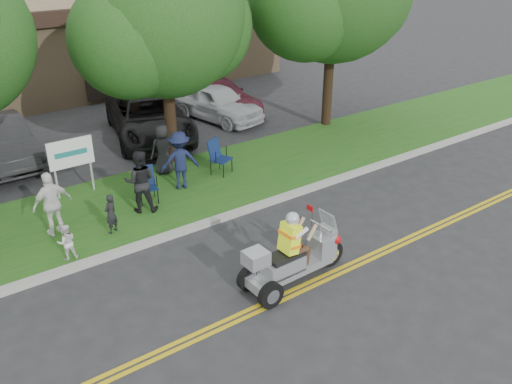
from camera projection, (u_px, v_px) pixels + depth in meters
ground at (305, 270)px, 12.19m from camera, size 120.00×120.00×0.00m
centerline_near at (323, 282)px, 11.76m from camera, size 60.00×0.10×0.01m
centerline_far at (318, 278)px, 11.88m from camera, size 60.00×0.10×0.01m
curb at (231, 215)px, 14.38m from camera, size 60.00×0.25×0.12m
grass_verge at (191, 187)px, 15.95m from camera, size 60.00×4.00×0.10m
commercial_building at (83, 40)px, 26.17m from camera, size 18.00×8.20×4.00m
tree_mid at (165, 22)px, 15.79m from camera, size 5.88×4.80×7.05m
business_sign at (71, 156)px, 14.92m from camera, size 1.25×0.06×1.75m
trike_scooter at (292, 259)px, 11.47m from camera, size 2.67×0.89×1.75m
lawn_chair_a at (146, 182)px, 14.82m from camera, size 0.62×0.64×0.99m
lawn_chair_b at (218, 154)px, 16.49m from camera, size 0.76×0.77×1.08m
spectator_adult_mid at (140, 181)px, 14.15m from camera, size 1.04×0.97×1.70m
spectator_adult_right at (52, 204)px, 13.07m from camera, size 1.01×0.54×1.65m
spectator_chair_a at (180, 160)px, 15.42m from camera, size 1.24×0.91×1.71m
spectator_chair_b at (163, 149)px, 16.40m from camera, size 0.81×0.58×1.56m
child_left at (111, 214)px, 13.27m from camera, size 0.45×0.40×1.03m
child_right at (67, 242)px, 12.23m from camera, size 0.47×0.40×0.87m
parked_car_left at (1, 141)px, 17.42m from camera, size 1.62×4.49×1.47m
parked_car_mid at (149, 118)px, 19.47m from camera, size 3.88×6.00×1.54m
parked_car_right at (217, 96)px, 22.18m from camera, size 2.17×4.91×1.40m
parked_car_far_right at (217, 102)px, 21.40m from camera, size 2.44×4.38×1.41m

